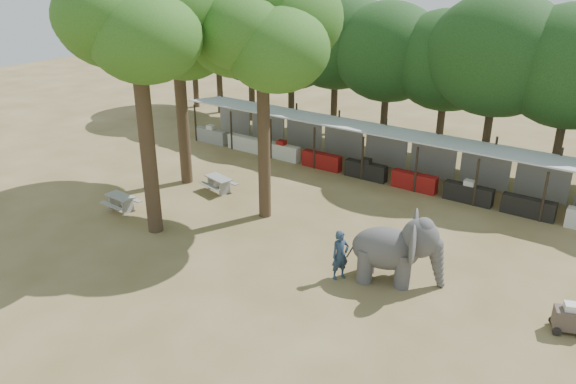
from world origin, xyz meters
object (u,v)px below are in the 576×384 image
Objects in this scene: handler at (340,255)px; yard_tree_left at (176,22)px; elephant at (397,249)px; cart_front at (570,318)px; yard_tree_center at (135,11)px; yard_tree_back at (262,25)px; picnic_table_near at (121,201)px; picnic_table_far at (219,182)px.

yard_tree_left is at bearing 99.81° from handler.
yard_tree_left reaches higher than handler.
handler is (-1.78, -1.02, -0.37)m from elephant.
elephant is 5.93m from cart_front.
yard_tree_left is 14.37m from handler.
yard_tree_center reaches higher than elephant.
yard_tree_back is 5.91× the size of handler.
yard_tree_center reaches higher than yard_tree_left.
cart_front is at bearing 8.22° from yard_tree_center.
elephant reaches higher than picnic_table_near.
picnic_table_near is at bearing -103.32° from picnic_table_far.
yard_tree_center is 9.17m from picnic_table_near.
picnic_table_far is (2.43, -0.22, -7.70)m from yard_tree_left.
yard_tree_center is 6.26× the size of handler.
handler is (8.75, 1.01, -8.25)m from yard_tree_center.
handler is 11.59m from picnic_table_near.
picnic_table_near is at bearing -87.68° from yard_tree_left.
picnic_table_near is at bearing -148.06° from yard_tree_back.
yard_tree_left is 0.92× the size of yard_tree_center.
cart_front is at bearing -51.31° from handler.
cart_front is at bearing -7.73° from yard_tree_left.
yard_tree_back reaches higher than yard_tree_left.
picnic_table_far is at bearing 146.18° from elephant.
yard_tree_back is 8.83m from picnic_table_far.
yard_tree_back is 9.15× the size of cart_front.
yard_tree_left is 8.99m from picnic_table_near.
yard_tree_left is at bearing 170.54° from yard_tree_back.
yard_tree_center is at bearing -59.04° from yard_tree_left.
yard_tree_back is at bearing 1.39° from picnic_table_far.
yard_tree_back is 9.97m from handler.
yard_tree_center is 9.70× the size of cart_front.
elephant is 11.47m from picnic_table_far.
yard_tree_left is 5.73× the size of handler.
cart_front reaches higher than picnic_table_far.
elephant is at bearing -14.68° from yard_tree_back.
yard_tree_back is 3.17× the size of elephant.
cart_front is at bearing 5.61° from picnic_table_far.
handler reaches higher than picnic_table_near.
yard_tree_left is 6.07× the size of picnic_table_far.
picnic_table_far is (2.24, 4.40, 0.01)m from picnic_table_near.
handler is 7.78m from cart_front.
cart_front is (19.39, -2.63, -7.69)m from yard_tree_left.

